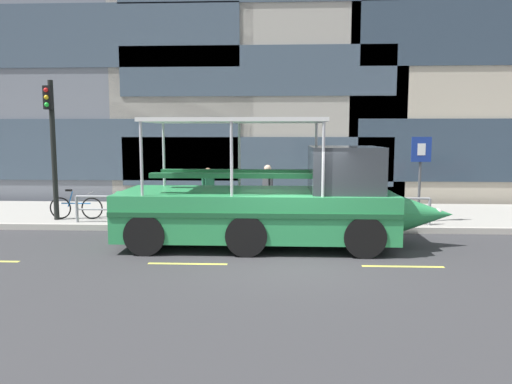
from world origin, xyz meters
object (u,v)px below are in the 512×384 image
pedestrian_near_bow (374,190)px  pedestrian_mid_right (208,188)px  traffic_light_pole (52,137)px  leaned_bicycle (76,207)px  parking_sign (420,165)px  pedestrian_mid_left (268,186)px  duck_tour_boat (276,204)px

pedestrian_near_bow → pedestrian_mid_right: (-5.34, 0.13, 0.04)m
traffic_light_pole → leaned_bicycle: 2.35m
leaned_bicycle → pedestrian_mid_right: (4.22, 0.49, 0.61)m
pedestrian_near_bow → pedestrian_mid_right: size_ratio=0.95×
parking_sign → pedestrian_mid_right: (-6.64, 0.59, -0.81)m
pedestrian_near_bow → pedestrian_mid_left: pedestrian_mid_left is taller
duck_tour_boat → pedestrian_mid_right: 3.86m
parking_sign → leaned_bicycle: 10.95m
leaned_bicycle → pedestrian_near_bow: bearing=2.2°
leaned_bicycle → duck_tour_boat: duck_tour_boat is taller
duck_tour_boat → pedestrian_mid_left: size_ratio=5.05×
duck_tour_boat → pedestrian_mid_left: duck_tour_boat is taller
pedestrian_mid_right → traffic_light_pole: bearing=-171.9°
leaned_bicycle → pedestrian_mid_left: (6.16, 0.62, 0.67)m
parking_sign → duck_tour_boat: size_ratio=0.30×
pedestrian_mid_right → pedestrian_mid_left: bearing=4.0°
leaned_bicycle → pedestrian_mid_right: size_ratio=1.07×
parking_sign → leaned_bicycle: size_ratio=1.51×
traffic_light_pole → leaned_bicycle: size_ratio=2.52×
pedestrian_mid_left → pedestrian_mid_right: (-1.94, -0.14, -0.06)m
parking_sign → pedestrian_mid_right: parking_sign is taller
parking_sign → pedestrian_near_bow: 1.62m
pedestrian_near_bow → parking_sign: bearing=-19.6°
parking_sign → pedestrian_near_bow: size_ratio=1.70×
pedestrian_mid_right → parking_sign: bearing=-5.0°
pedestrian_near_bow → pedestrian_mid_left: bearing=175.6°
leaned_bicycle → traffic_light_pole: bearing=-161.3°
leaned_bicycle → pedestrian_near_bow: 9.58m
leaned_bicycle → parking_sign: bearing=-0.5°
pedestrian_mid_left → pedestrian_near_bow: bearing=-4.4°
traffic_light_pole → parking_sign: (11.44, 0.10, -0.85)m
duck_tour_boat → pedestrian_mid_right: bearing=125.3°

